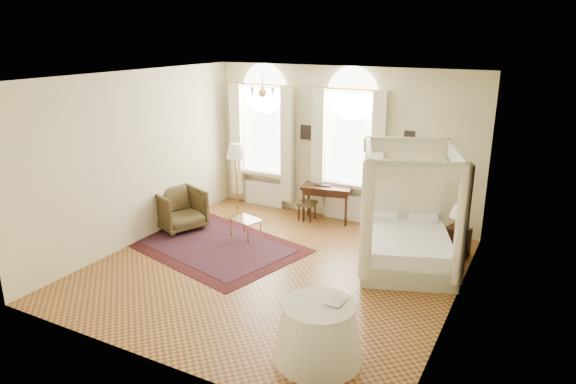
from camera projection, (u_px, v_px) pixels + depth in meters
name	position (u px, v px, depth m)	size (l,w,h in m)	color
ground	(274.00, 269.00, 8.98)	(6.00, 6.00, 0.00)	olive
room_walls	(273.00, 159.00, 8.39)	(6.00, 6.00, 6.00)	beige
window_left	(263.00, 144.00, 11.80)	(1.62, 0.27, 3.29)	white
window_right	(348.00, 154.00, 10.87)	(1.62, 0.27, 3.29)	white
chandelier	(262.00, 92.00, 9.52)	(0.51, 0.45, 0.50)	#C69042
wall_pictures	(346.00, 134.00, 10.88)	(2.54, 0.03, 0.39)	black
canopy_bed	(406.00, 240.00, 8.95)	(2.15, 2.37, 2.13)	#B6BB98
nightstand	(457.00, 242.00, 9.41)	(0.39, 0.35, 0.56)	#321B0D
nightstand_lamp	(458.00, 213.00, 9.25)	(0.30, 0.30, 0.44)	#C69042
writing_desk	(327.00, 191.00, 11.08)	(1.14, 0.74, 0.79)	#321B0D
laptop	(324.00, 185.00, 11.10)	(0.36, 0.23, 0.03)	black
stool	(307.00, 205.00, 11.23)	(0.38, 0.38, 0.42)	#49411F
armchair	(179.00, 209.00, 10.70)	(0.90, 0.93, 0.85)	#44361D
coffee_table	(246.00, 221.00, 10.22)	(0.69, 0.57, 0.41)	white
floor_lamp	(236.00, 155.00, 11.14)	(0.43, 0.43, 1.66)	#C69042
oriental_rug	(216.00, 246.00, 9.91)	(3.65, 3.01, 0.01)	#461014
side_table	(319.00, 332.00, 6.40)	(1.13, 1.13, 0.77)	white
book	(328.00, 299.00, 6.38)	(0.21, 0.28, 0.03)	black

